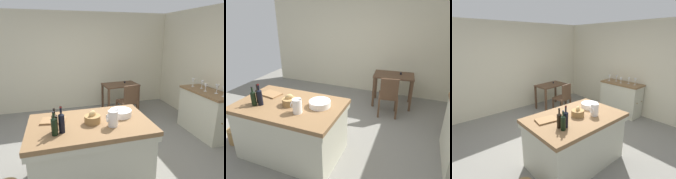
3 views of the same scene
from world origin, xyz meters
The scene contains 18 objects.
ground_plane centered at (0.00, 0.00, 0.00)m, with size 6.76×6.76×0.00m, color slate.
wall_back centered at (0.00, 2.60, 1.30)m, with size 5.32×0.12×2.60m, color beige.
island_table centered at (-0.25, -0.47, 0.48)m, with size 1.61×1.02×0.88m.
side_cabinet centered at (2.26, 0.23, 0.46)m, with size 0.52×1.14×0.92m.
writing_desk centered at (0.98, 1.91, 0.63)m, with size 0.94×0.63×0.81m.
wooden_chair centered at (0.98, 1.31, 0.48)m, with size 0.46×0.46×0.89m.
pitcher centered at (0.01, -0.65, 0.99)m, with size 0.17×0.13×0.25m.
wash_bowl centered at (0.22, -0.36, 0.93)m, with size 0.31×0.31×0.09m, color white.
bread_basket centered at (-0.22, -0.49, 0.94)m, with size 0.21×0.21×0.17m.
cutting_board centered at (-0.72, -0.30, 0.89)m, with size 0.32×0.22×0.02m, color olive.
wine_bottle_dark centered at (-0.62, -0.65, 1.02)m, with size 0.07×0.07×0.33m.
wine_bottle_amber centered at (-0.70, -0.60, 1.00)m, with size 0.07×0.07×0.30m.
wine_bottle_green centered at (-0.70, -0.69, 1.00)m, with size 0.07×0.07×0.29m.
wine_glass_far_left centered at (2.27, -0.14, 1.05)m, with size 0.07×0.07×0.19m.
wine_glass_left centered at (2.30, 0.05, 1.05)m, with size 0.07×0.07×0.18m.
wine_glass_middle centered at (2.20, 0.24, 1.03)m, with size 0.07×0.07×0.15m.
wine_glass_right centered at (2.29, 0.45, 1.04)m, with size 0.07×0.07×0.17m.
wine_glass_far_right centered at (2.22, 0.63, 1.04)m, with size 0.07×0.07×0.17m.
Camera 1 is at (-0.65, -2.88, 2.02)m, focal length 31.79 mm.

